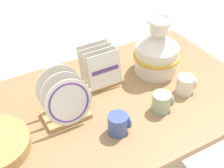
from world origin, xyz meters
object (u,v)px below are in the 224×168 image
ceramic_vase (157,51)px  dish_rack_round_plates (65,103)px  mug_cream_glaze (186,84)px  dish_rack_square_plates (100,71)px  mug_cobalt_glaze (119,124)px  mug_sage_glaze (162,102)px

ceramic_vase → dish_rack_round_plates: 0.60m
mug_cream_glaze → dish_rack_square_plates: bearing=139.4°
ceramic_vase → mug_cobalt_glaze: bearing=-144.1°
ceramic_vase → mug_cream_glaze: (0.02, -0.23, -0.08)m
ceramic_vase → mug_cobalt_glaze: ceramic_vase is taller
mug_cream_glaze → dish_rack_round_plates: bearing=168.5°
dish_rack_round_plates → mug_sage_glaze: bearing=-22.3°
mug_cream_glaze → ceramic_vase: bearing=95.5°
ceramic_vase → mug_sage_glaze: size_ratio=3.34×
dish_rack_round_plates → mug_cream_glaze: size_ratio=2.45×
mug_cobalt_glaze → dish_rack_round_plates: bearing=130.3°
mug_sage_glaze → mug_cream_glaze: size_ratio=1.00×
dish_rack_round_plates → mug_sage_glaze: 0.46m
mug_cobalt_glaze → mug_cream_glaze: bearing=9.4°
ceramic_vase → dish_rack_round_plates: (-0.59, -0.11, -0.04)m
mug_sage_glaze → mug_cream_glaze: bearing=14.8°
dish_rack_round_plates → dish_rack_square_plates: size_ratio=1.13×
mug_sage_glaze → mug_cobalt_glaze: bearing=-174.7°
dish_rack_square_plates → mug_cream_glaze: bearing=-40.6°
dish_rack_round_plates → mug_cream_glaze: bearing=-11.5°
dish_rack_round_plates → mug_cobalt_glaze: size_ratio=2.45×
dish_rack_square_plates → mug_sage_glaze: bearing=-65.6°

